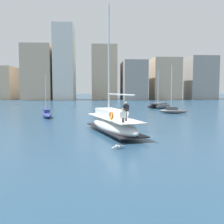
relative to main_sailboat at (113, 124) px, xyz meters
The scene contains 7 objects.
ground_plane 2.19m from the main_sailboat, 71.52° to the right, with size 400.00×400.00×0.00m, color navy.
main_sailboat is the anchor object (origin of this frame).
moored_sloop_near 16.25m from the main_sailboat, 122.10° to the left, with size 2.61×5.01×6.12m.
moored_sloop_far 21.82m from the main_sailboat, 59.06° to the left, with size 4.66×2.63×8.01m.
moored_cutter_left 32.41m from the main_sailboat, 68.92° to the left, with size 5.96×5.94×7.90m.
seagull 6.27m from the main_sailboat, 90.57° to the right, with size 0.96×0.78×0.17m.
waterfront_buildings 79.38m from the main_sailboat, 89.54° to the left, with size 87.34×19.47×27.62m.
Camera 1 is at (-2.14, -21.58, 4.07)m, focal length 41.46 mm.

